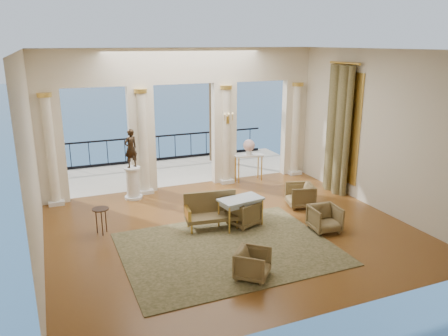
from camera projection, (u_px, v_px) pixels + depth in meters
name	position (u px, v px, depth m)	size (l,w,h in m)	color
floor	(231.00, 229.00, 11.30)	(9.00, 9.00, 0.00)	#4B200D
room_walls	(252.00, 127.00, 9.50)	(9.00, 9.00, 9.00)	beige
arcade	(184.00, 109.00, 13.97)	(9.00, 0.56, 4.50)	beige
terrace	(170.00, 172.00, 16.46)	(10.00, 3.60, 0.10)	#B8AC99
balustrade	(159.00, 151.00, 17.75)	(9.00, 0.06, 1.03)	black
palm_tree	(211.00, 57.00, 16.75)	(2.00, 2.00, 4.50)	#4C3823
sea	(75.00, 115.00, 66.24)	(160.00, 160.00, 0.00)	#295F85
curtain	(338.00, 130.00, 13.63)	(0.33, 1.40, 4.09)	brown
window_frame	(343.00, 127.00, 13.68)	(0.04, 1.60, 3.40)	gold
wall_sconce	(228.00, 119.00, 14.30)	(0.30, 0.11, 0.33)	gold
rug	(228.00, 248.00, 10.23)	(4.84, 3.76, 0.02)	#31381C
armchair_a	(253.00, 262.00, 8.91)	(0.66, 0.62, 0.68)	#453A20
armchair_b	(325.00, 217.00, 11.13)	(0.71, 0.66, 0.73)	#453A20
armchair_c	(300.00, 194.00, 12.77)	(0.73, 0.68, 0.75)	#453A20
armchair_d	(244.00, 211.00, 11.48)	(0.74, 0.69, 0.76)	#453A20
settee	(212.00, 210.00, 11.33)	(1.45, 0.75, 0.92)	#453A20
game_table	(241.00, 201.00, 11.30)	(1.22, 0.80, 0.78)	silver
pedestal	(133.00, 183.00, 13.41)	(0.55, 0.55, 1.00)	silver
statue	(131.00, 148.00, 13.10)	(0.43, 0.28, 1.18)	black
console_table	(249.00, 159.00, 15.04)	(1.04, 0.56, 0.93)	silver
urn	(249.00, 146.00, 14.91)	(0.40, 0.40, 0.53)	silver
side_table	(101.00, 212.00, 10.89)	(0.42, 0.42, 0.68)	black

